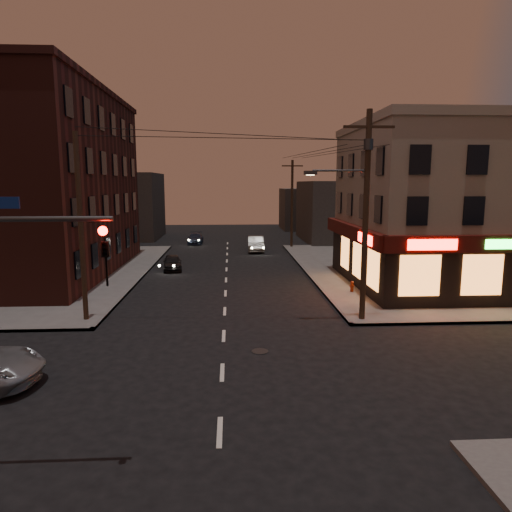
{
  "coord_description": "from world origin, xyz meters",
  "views": [
    {
      "loc": [
        0.34,
        -15.65,
        6.76
      ],
      "look_at": [
        1.6,
        6.63,
        3.2
      ],
      "focal_mm": 32.0,
      "sensor_mm": 36.0,
      "label": 1
    }
  ],
  "objects": [
    {
      "name": "ground",
      "position": [
        0.0,
        0.0,
        0.0
      ],
      "size": [
        120.0,
        120.0,
        0.0
      ],
      "primitive_type": "plane",
      "color": "black",
      "rests_on": "ground"
    },
    {
      "name": "sidewalk_ne",
      "position": [
        18.0,
        19.0,
        0.07
      ],
      "size": [
        24.0,
        28.0,
        0.15
      ],
      "primitive_type": "cube",
      "color": "#514F4C",
      "rests_on": "ground"
    },
    {
      "name": "pizza_building",
      "position": [
        15.93,
        13.43,
        5.35
      ],
      "size": [
        15.85,
        12.85,
        10.5
      ],
      "color": "gray",
      "rests_on": "sidewalk_ne"
    },
    {
      "name": "brick_apartment",
      "position": [
        -14.5,
        19.0,
        6.65
      ],
      "size": [
        12.0,
        20.0,
        13.0
      ],
      "primitive_type": "cube",
      "color": "#421B15",
      "rests_on": "sidewalk_nw"
    },
    {
      "name": "bg_building_ne_a",
      "position": [
        14.0,
        38.0,
        3.5
      ],
      "size": [
        10.0,
        12.0,
        7.0
      ],
      "primitive_type": "cube",
      "color": "#3F3D3A",
      "rests_on": "ground"
    },
    {
      "name": "bg_building_nw",
      "position": [
        -13.0,
        42.0,
        4.0
      ],
      "size": [
        9.0,
        10.0,
        8.0
      ],
      "primitive_type": "cube",
      "color": "#3F3D3A",
      "rests_on": "ground"
    },
    {
      "name": "bg_building_ne_b",
      "position": [
        12.0,
        52.0,
        3.0
      ],
      "size": [
        8.0,
        8.0,
        6.0
      ],
      "primitive_type": "cube",
      "color": "#3F3D3A",
      "rests_on": "ground"
    },
    {
      "name": "utility_pole_main",
      "position": [
        6.68,
        5.8,
        5.76
      ],
      "size": [
        4.2,
        0.44,
        10.0
      ],
      "color": "#382619",
      "rests_on": "sidewalk_ne"
    },
    {
      "name": "utility_pole_far",
      "position": [
        6.8,
        32.0,
        4.65
      ],
      "size": [
        0.26,
        0.26,
        9.0
      ],
      "primitive_type": "cylinder",
      "color": "#382619",
      "rests_on": "sidewalk_ne"
    },
    {
      "name": "utility_pole_west",
      "position": [
        -6.8,
        6.5,
        4.65
      ],
      "size": [
        0.24,
        0.24,
        9.0
      ],
      "primitive_type": "cylinder",
      "color": "#382619",
      "rests_on": "sidewalk_nw"
    },
    {
      "name": "sedan_near",
      "position": [
        -4.26,
        20.06,
        0.6
      ],
      "size": [
        1.87,
        3.66,
        1.19
      ],
      "primitive_type": "imported",
      "rotation": [
        0.0,
        0.0,
        0.14
      ],
      "color": "black",
      "rests_on": "ground"
    },
    {
      "name": "sedan_mid",
      "position": [
        2.88,
        29.79,
        0.74
      ],
      "size": [
        1.67,
        4.54,
        1.49
      ],
      "primitive_type": "imported",
      "rotation": [
        0.0,
        0.0,
        -0.02
      ],
      "color": "slate",
      "rests_on": "ground"
    },
    {
      "name": "sedan_far",
      "position": [
        -3.63,
        36.02,
        0.59
      ],
      "size": [
        1.73,
        4.12,
        1.19
      ],
      "primitive_type": "imported",
      "rotation": [
        0.0,
        0.0,
        0.02
      ],
      "color": "#1C2438",
      "rests_on": "ground"
    },
    {
      "name": "fire_hydrant",
      "position": [
        7.8,
        11.42,
        0.51
      ],
      "size": [
        0.3,
        0.3,
        0.67
      ],
      "rotation": [
        0.0,
        0.0,
        0.19
      ],
      "color": "maroon",
      "rests_on": "sidewalk_ne"
    }
  ]
}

